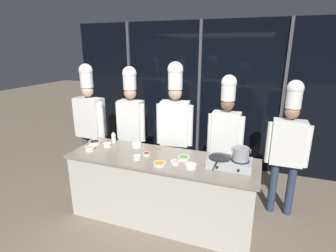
% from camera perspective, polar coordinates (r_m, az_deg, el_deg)
% --- Properties ---
extents(ground_plane, '(24.00, 24.00, 0.00)m').
position_cam_1_polar(ground_plane, '(3.81, -1.38, -19.14)').
color(ground_plane, '#7F705B').
extents(window_wall_back, '(5.17, 0.09, 2.70)m').
position_cam_1_polar(window_wall_back, '(5.05, 6.87, 6.63)').
color(window_wall_back, black).
rests_on(window_wall_back, ground_plane).
extents(demo_counter, '(2.43, 0.78, 0.88)m').
position_cam_1_polar(demo_counter, '(3.56, -1.43, -13.38)').
color(demo_counter, beige).
rests_on(demo_counter, ground_plane).
extents(portable_stove, '(0.51, 0.34, 0.10)m').
position_cam_1_polar(portable_stove, '(3.20, 13.27, -7.76)').
color(portable_stove, '#B2B5BA').
rests_on(portable_stove, demo_counter).
extents(frying_pan, '(0.26, 0.46, 0.04)m').
position_cam_1_polar(frying_pan, '(3.18, 11.23, -6.40)').
color(frying_pan, '#232326').
rests_on(frying_pan, portable_stove).
extents(stock_pot, '(0.22, 0.19, 0.15)m').
position_cam_1_polar(stock_pot, '(3.14, 15.56, -5.80)').
color(stock_pot, '#93969B').
rests_on(stock_pot, portable_stove).
extents(squeeze_bottle_clear, '(0.06, 0.06, 0.17)m').
position_cam_1_polar(squeeze_bottle_clear, '(3.93, -11.76, -2.44)').
color(squeeze_bottle_clear, white).
rests_on(squeeze_bottle_clear, demo_counter).
extents(prep_bowl_shrimp, '(0.11, 0.11, 0.04)m').
position_cam_1_polar(prep_bowl_shrimp, '(3.18, 1.62, -7.90)').
color(prep_bowl_shrimp, white).
rests_on(prep_bowl_shrimp, demo_counter).
extents(prep_bowl_onion, '(0.10, 0.10, 0.05)m').
position_cam_1_polar(prep_bowl_onion, '(3.32, -6.74, -6.77)').
color(prep_bowl_onion, white).
rests_on(prep_bowl_onion, demo_counter).
extents(prep_bowl_bean_sprouts, '(0.12, 0.12, 0.05)m').
position_cam_1_polar(prep_bowl_bean_sprouts, '(3.81, -13.07, -3.96)').
color(prep_bowl_bean_sprouts, white).
rests_on(prep_bowl_bean_sprouts, demo_counter).
extents(prep_bowl_rice, '(0.14, 0.14, 0.05)m').
position_cam_1_polar(prep_bowl_rice, '(3.09, 4.97, -8.65)').
color(prep_bowl_rice, white).
rests_on(prep_bowl_rice, demo_counter).
extents(prep_bowl_bell_pepper, '(0.10, 0.10, 0.04)m').
position_cam_1_polar(prep_bowl_bell_pepper, '(3.43, -4.69, -6.07)').
color(prep_bowl_bell_pepper, white).
rests_on(prep_bowl_bell_pepper, demo_counter).
extents(prep_bowl_scallions, '(0.15, 0.15, 0.04)m').
position_cam_1_polar(prep_bowl_scallions, '(3.31, 3.42, -6.91)').
color(prep_bowl_scallions, white).
rests_on(prep_bowl_scallions, demo_counter).
extents(prep_bowl_garlic, '(0.14, 0.14, 0.05)m').
position_cam_1_polar(prep_bowl_garlic, '(3.72, -6.85, -4.13)').
color(prep_bowl_garlic, white).
rests_on(prep_bowl_garlic, demo_counter).
extents(prep_bowl_carrots, '(0.15, 0.15, 0.04)m').
position_cam_1_polar(prep_bowl_carrots, '(3.15, -1.85, -8.21)').
color(prep_bowl_carrots, white).
rests_on(prep_bowl_carrots, demo_counter).
extents(prep_bowl_soy_glaze, '(0.17, 0.17, 0.05)m').
position_cam_1_polar(prep_bowl_soy_glaze, '(3.94, -15.70, -3.44)').
color(prep_bowl_soy_glaze, white).
rests_on(prep_bowl_soy_glaze, demo_counter).
extents(prep_bowl_ginger, '(0.13, 0.13, 0.06)m').
position_cam_1_polar(prep_bowl_ginger, '(3.72, -16.67, -4.69)').
color(prep_bowl_ginger, white).
rests_on(prep_bowl_ginger, demo_counter).
extents(serving_spoon_slotted, '(0.21, 0.05, 0.02)m').
position_cam_1_polar(serving_spoon_slotted, '(3.65, -2.36, -4.78)').
color(serving_spoon_slotted, olive).
rests_on(serving_spoon_slotted, demo_counter).
extents(chef_head, '(0.61, 0.28, 1.99)m').
position_cam_1_polar(chef_head, '(4.50, -16.68, 1.81)').
color(chef_head, '#4C4C51').
rests_on(chef_head, ground_plane).
extents(chef_sous, '(0.50, 0.21, 1.96)m').
position_cam_1_polar(chef_sous, '(4.18, -8.03, 1.86)').
color(chef_sous, '#2D3856').
rests_on(chef_sous, ground_plane).
extents(chef_line, '(0.54, 0.27, 2.04)m').
position_cam_1_polar(chef_line, '(3.87, 1.52, 1.23)').
color(chef_line, '#232326').
rests_on(chef_line, ground_plane).
extents(chef_pastry, '(0.50, 0.21, 1.89)m').
position_cam_1_polar(chef_pastry, '(3.75, 12.47, -1.05)').
color(chef_pastry, '#232326').
rests_on(chef_pastry, ground_plane).
extents(chef_apprentice, '(0.53, 0.21, 1.85)m').
position_cam_1_polar(chef_apprentice, '(3.74, 24.66, -3.03)').
color(chef_apprentice, '#2D3856').
rests_on(chef_apprentice, ground_plane).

